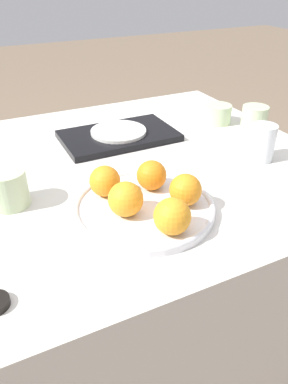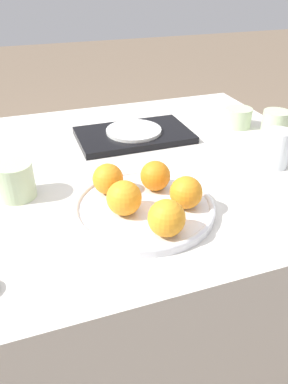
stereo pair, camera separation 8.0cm
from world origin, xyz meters
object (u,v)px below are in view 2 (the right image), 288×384
orange_0 (124,198)px  serving_tray (134,135)px  orange_1 (186,192)px  orange_4 (167,218)px  orange_2 (155,176)px  orange_3 (108,179)px  cup_1 (238,117)px  cup_0 (15,181)px  water_glass (277,149)px  cup_3 (275,122)px  side_plate (134,131)px  fruit_platter (144,207)px

orange_0 → serving_tray: orange_0 is taller
orange_1 → serving_tray: (0.02, 0.42, -0.04)m
serving_tray → orange_4: bearing=-100.8°
orange_0 → orange_2: orange_0 is taller
orange_2 → orange_3: size_ratio=0.99×
serving_tray → cup_1: bearing=-3.5°
cup_0 → orange_2: bearing=-17.6°
orange_2 → orange_3: same height
water_glass → cup_3: 0.24m
orange_2 → cup_3: size_ratio=0.83×
orange_0 → side_plate: bearing=69.4°
orange_4 → water_glass: 0.44m
orange_1 → water_glass: (0.32, 0.12, 0.00)m
orange_1 → side_plate: orange_1 is taller
fruit_platter → orange_2: size_ratio=4.46×
fruit_platter → orange_3: (-0.06, 0.08, 0.04)m
orange_0 → cup_1: orange_0 is taller
serving_tray → cup_3: (0.44, -0.11, 0.03)m
side_plate → orange_2: bearing=-99.4°
fruit_platter → cup_1: 0.59m
orange_4 → serving_tray: (0.09, 0.50, -0.04)m
water_glass → orange_4: bearing=-153.6°
orange_3 → orange_4: (0.07, -0.19, 0.00)m
orange_3 → fruit_platter: bearing=-53.9°
fruit_platter → cup_0: (-0.26, 0.16, 0.03)m
side_plate → cup_0: bearing=-147.0°
serving_tray → orange_3: bearing=-117.5°
side_plate → cup_3: (0.44, -0.11, 0.01)m
fruit_platter → side_plate: (0.10, 0.39, 0.01)m
orange_2 → cup_1: 0.52m
orange_0 → orange_1: bearing=-8.7°
orange_2 → orange_4: 0.17m
serving_tray → orange_2: bearing=-99.4°
water_glass → serving_tray: water_glass is taller
serving_tray → cup_0: (-0.36, -0.23, 0.03)m
cup_1 → serving_tray: bearing=176.5°
serving_tray → orange_1: bearing=-92.6°
fruit_platter → water_glass: size_ratio=3.09×
serving_tray → side_plate: 0.02m
orange_0 → orange_2: size_ratio=1.06×
orange_0 → cup_1: bearing=36.9°
fruit_platter → side_plate: bearing=75.2°
orange_2 → orange_3: (-0.11, 0.02, 0.00)m
water_glass → serving_tray: size_ratio=0.29×
fruit_platter → orange_1: 0.10m
orange_1 → serving_tray: orange_1 is taller
side_plate → serving_tray: bearing=0.0°
orange_1 → orange_2: bearing=111.6°
water_glass → cup_3: (0.14, 0.19, -0.01)m
serving_tray → cup_0: 0.43m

